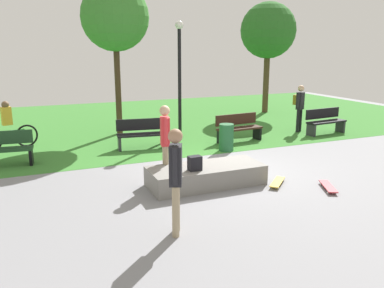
# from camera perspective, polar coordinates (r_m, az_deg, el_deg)

# --- Properties ---
(ground_plane) EXTENTS (28.00, 28.00, 0.00)m
(ground_plane) POSITION_cam_1_polar(r_m,az_deg,el_deg) (10.38, 4.18, -3.56)
(ground_plane) COLOR gray
(grass_lawn) EXTENTS (26.60, 12.66, 0.01)m
(grass_lawn) POSITION_cam_1_polar(r_m,az_deg,el_deg) (17.37, -7.38, 3.40)
(grass_lawn) COLOR #387A2D
(grass_lawn) RESTS_ON ground_plane
(concrete_ledge) EXTENTS (2.64, 1.07, 0.45)m
(concrete_ledge) POSITION_cam_1_polar(r_m,az_deg,el_deg) (9.10, 2.02, -4.52)
(concrete_ledge) COLOR gray
(concrete_ledge) RESTS_ON ground_plane
(backpack_on_ledge) EXTENTS (0.29, 0.21, 0.32)m
(backpack_on_ledge) POSITION_cam_1_polar(r_m,az_deg,el_deg) (8.68, 0.40, -2.77)
(backpack_on_ledge) COLOR black
(backpack_on_ledge) RESTS_ON concrete_ledge
(skater_performing_trick) EXTENTS (0.31, 0.40, 1.81)m
(skater_performing_trick) POSITION_cam_1_polar(r_m,az_deg,el_deg) (6.50, -2.36, -4.21)
(skater_performing_trick) COLOR tan
(skater_performing_trick) RESTS_ON ground_plane
(skater_watching) EXTENTS (0.27, 0.42, 1.80)m
(skater_watching) POSITION_cam_1_polar(r_m,az_deg,el_deg) (9.13, -3.89, 0.97)
(skater_watching) COLOR tan
(skater_watching) RESTS_ON ground_plane
(skateboard_by_ledge) EXTENTS (0.72, 0.70, 0.08)m
(skateboard_by_ledge) POSITION_cam_1_polar(r_m,az_deg,el_deg) (9.36, 12.16, -5.36)
(skateboard_by_ledge) COLOR gold
(skateboard_by_ledge) RESTS_ON ground_plane
(skateboard_spare) EXTENTS (0.52, 0.81, 0.08)m
(skateboard_spare) POSITION_cam_1_polar(r_m,az_deg,el_deg) (9.37, 18.96, -5.78)
(skateboard_spare) COLOR #A5262D
(skateboard_spare) RESTS_ON ground_plane
(park_bench_near_lamppost) EXTENTS (1.64, 0.62, 0.91)m
(park_bench_near_lamppost) POSITION_cam_1_polar(r_m,az_deg,el_deg) (13.34, 6.69, 2.40)
(park_bench_near_lamppost) COLOR #331E14
(park_bench_near_lamppost) RESTS_ON ground_plane
(park_bench_far_right) EXTENTS (1.65, 0.68, 0.91)m
(park_bench_far_right) POSITION_cam_1_polar(r_m,az_deg,el_deg) (12.44, -7.08, 1.57)
(park_bench_far_right) COLOR black
(park_bench_far_right) RESTS_ON ground_plane
(park_bench_near_path) EXTENTS (1.64, 0.64, 0.91)m
(park_bench_near_path) POSITION_cam_1_polar(r_m,az_deg,el_deg) (11.65, -25.77, -0.54)
(park_bench_near_path) COLOR #1E4223
(park_bench_near_path) RESTS_ON ground_plane
(park_bench_far_left) EXTENTS (1.64, 0.62, 0.91)m
(park_bench_far_left) POSITION_cam_1_polar(r_m,az_deg,el_deg) (15.25, 18.57, 3.20)
(park_bench_far_left) COLOR black
(park_bench_far_left) RESTS_ON ground_plane
(tree_slender_maple) EXTENTS (2.58, 2.58, 5.14)m
(tree_slender_maple) POSITION_cam_1_polar(r_m,az_deg,el_deg) (19.54, 10.89, 15.65)
(tree_slender_maple) COLOR #4C3823
(tree_slender_maple) RESTS_ON grass_lawn
(tree_tall_oak) EXTENTS (2.35, 2.35, 5.27)m
(tree_tall_oak) POSITION_cam_1_polar(r_m,az_deg,el_deg) (14.52, -11.01, 17.40)
(tree_tall_oak) COLOR #42301E
(tree_tall_oak) RESTS_ON grass_lawn
(lamp_post) EXTENTS (0.28, 0.28, 3.95)m
(lamp_post) POSITION_cam_1_polar(r_m,az_deg,el_deg) (13.97, -1.80, 11.01)
(lamp_post) COLOR black
(lamp_post) RESTS_ON ground_plane
(trash_bin) EXTENTS (0.44, 0.44, 0.83)m
(trash_bin) POSITION_cam_1_polar(r_m,az_deg,el_deg) (12.08, 4.95, 0.93)
(trash_bin) COLOR #1E592D
(trash_bin) RESTS_ON ground_plane
(pedestrian_with_backpack) EXTENTS (0.42, 0.44, 1.73)m
(pedestrian_with_backpack) POSITION_cam_1_polar(r_m,az_deg,el_deg) (15.26, 15.18, 5.58)
(pedestrian_with_backpack) COLOR black
(pedestrian_with_backpack) RESTS_ON ground_plane
(cyclist_on_bicycle) EXTENTS (1.73, 0.68, 1.52)m
(cyclist_on_bicycle) POSITION_cam_1_polar(r_m,az_deg,el_deg) (13.51, -24.92, 2.00)
(cyclist_on_bicycle) COLOR black
(cyclist_on_bicycle) RESTS_ON ground_plane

